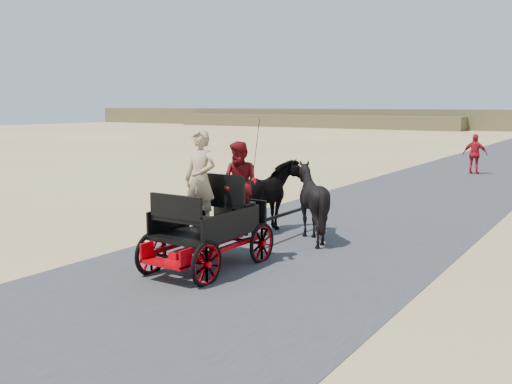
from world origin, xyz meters
The scene contains 9 objects.
ground centered at (0.00, 0.00, 0.00)m, with size 140.00×140.00×0.00m, color tan.
road centered at (0.00, 0.00, 0.01)m, with size 6.00×140.00×0.01m, color #38383A.
ridge_near centered at (-30.00, 58.00, 0.80)m, with size 40.00×4.00×1.60m, color brown.
carriage centered at (-0.71, -1.52, 0.36)m, with size 1.30×2.40×0.72m, color black, non-canonical shape.
horse_left centered at (-1.26, 1.48, 0.85)m, with size 0.91×2.01×1.70m, color black.
horse_right centered at (-0.16, 1.48, 0.85)m, with size 1.37×1.54×1.70m, color black.
driver_man centered at (-0.91, -1.47, 1.62)m, with size 0.66×0.43×1.80m, color tan.
passenger_woman centered at (-0.41, -0.92, 1.51)m, with size 0.77×0.60×1.58m, color #660C0F.
pedestrian centered at (0.14, 16.01, 0.86)m, with size 1.01×0.42×1.73m, color #B41421.
Camera 1 is at (5.56, -9.56, 2.97)m, focal length 40.00 mm.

